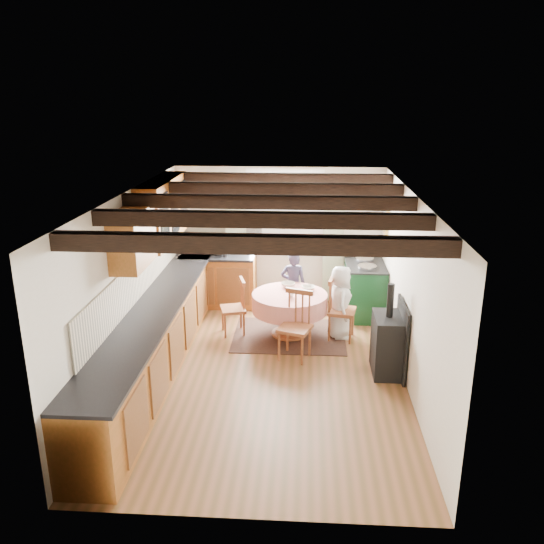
# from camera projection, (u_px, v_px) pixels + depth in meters

# --- Properties ---
(floor) EXTENTS (3.60, 5.50, 0.00)m
(floor) POSITION_uv_depth(u_px,v_px,m) (268.00, 371.00, 7.49)
(floor) COLOR brown
(floor) RESTS_ON ground
(ceiling) EXTENTS (3.60, 5.50, 0.00)m
(ceiling) POSITION_uv_depth(u_px,v_px,m) (268.00, 195.00, 6.75)
(ceiling) COLOR white
(ceiling) RESTS_ON ground
(wall_back) EXTENTS (3.60, 0.00, 2.40)m
(wall_back) POSITION_uv_depth(u_px,v_px,m) (279.00, 235.00, 9.73)
(wall_back) COLOR silver
(wall_back) RESTS_ON ground
(wall_front) EXTENTS (3.60, 0.00, 2.40)m
(wall_front) POSITION_uv_depth(u_px,v_px,m) (244.00, 399.00, 4.51)
(wall_front) COLOR silver
(wall_front) RESTS_ON ground
(wall_left) EXTENTS (0.00, 5.50, 2.40)m
(wall_left) POSITION_uv_depth(u_px,v_px,m) (131.00, 284.00, 7.23)
(wall_left) COLOR silver
(wall_left) RESTS_ON ground
(wall_right) EXTENTS (0.00, 5.50, 2.40)m
(wall_right) POSITION_uv_depth(u_px,v_px,m) (410.00, 290.00, 7.01)
(wall_right) COLOR silver
(wall_right) RESTS_ON ground
(beam_a) EXTENTS (3.60, 0.16, 0.16)m
(beam_a) POSITION_uv_depth(u_px,v_px,m) (252.00, 244.00, 4.88)
(beam_a) COLOR black
(beam_a) RESTS_ON ceiling
(beam_b) EXTENTS (3.60, 0.16, 0.16)m
(beam_b) POSITION_uv_depth(u_px,v_px,m) (261.00, 220.00, 5.83)
(beam_b) COLOR black
(beam_b) RESTS_ON ceiling
(beam_c) EXTENTS (3.60, 0.16, 0.16)m
(beam_c) POSITION_uv_depth(u_px,v_px,m) (268.00, 202.00, 6.78)
(beam_c) COLOR black
(beam_c) RESTS_ON ceiling
(beam_d) EXTENTS (3.60, 0.16, 0.16)m
(beam_d) POSITION_uv_depth(u_px,v_px,m) (273.00, 189.00, 7.73)
(beam_d) COLOR black
(beam_d) RESTS_ON ceiling
(beam_e) EXTENTS (3.60, 0.16, 0.16)m
(beam_e) POSITION_uv_depth(u_px,v_px,m) (277.00, 178.00, 8.68)
(beam_e) COLOR black
(beam_e) RESTS_ON ceiling
(splash_left) EXTENTS (0.02, 4.50, 0.55)m
(splash_left) POSITION_uv_depth(u_px,v_px,m) (139.00, 277.00, 7.51)
(splash_left) COLOR beige
(splash_left) RESTS_ON wall_left
(splash_back) EXTENTS (1.40, 0.02, 0.55)m
(splash_back) POSITION_uv_depth(u_px,v_px,m) (223.00, 235.00, 9.77)
(splash_back) COLOR beige
(splash_back) RESTS_ON wall_back
(base_cabinet_left) EXTENTS (0.60, 5.30, 0.88)m
(base_cabinet_left) POSITION_uv_depth(u_px,v_px,m) (157.00, 338.00, 7.44)
(base_cabinet_left) COLOR #A25424
(base_cabinet_left) RESTS_ON floor
(base_cabinet_back) EXTENTS (1.30, 0.60, 0.88)m
(base_cabinet_back) POSITION_uv_depth(u_px,v_px,m) (219.00, 281.00, 9.74)
(base_cabinet_back) COLOR #A25424
(base_cabinet_back) RESTS_ON floor
(worktop_left) EXTENTS (0.64, 5.30, 0.04)m
(worktop_left) POSITION_uv_depth(u_px,v_px,m) (156.00, 306.00, 7.30)
(worktop_left) COLOR black
(worktop_left) RESTS_ON base_cabinet_left
(worktop_back) EXTENTS (1.30, 0.64, 0.04)m
(worktop_back) POSITION_uv_depth(u_px,v_px,m) (218.00, 256.00, 9.58)
(worktop_back) COLOR black
(worktop_back) RESTS_ON base_cabinet_back
(wall_cabinet_glass) EXTENTS (0.34, 1.80, 0.90)m
(wall_cabinet_glass) POSITION_uv_depth(u_px,v_px,m) (163.00, 210.00, 8.13)
(wall_cabinet_glass) COLOR #A25424
(wall_cabinet_glass) RESTS_ON wall_left
(wall_cabinet_solid) EXTENTS (0.34, 0.90, 0.70)m
(wall_cabinet_solid) POSITION_uv_depth(u_px,v_px,m) (133.00, 238.00, 6.72)
(wall_cabinet_solid) COLOR #A25424
(wall_cabinet_solid) RESTS_ON wall_left
(window_frame) EXTENTS (1.34, 0.03, 1.54)m
(window_frame) POSITION_uv_depth(u_px,v_px,m) (285.00, 213.00, 9.59)
(window_frame) COLOR white
(window_frame) RESTS_ON wall_back
(window_pane) EXTENTS (1.20, 0.01, 1.40)m
(window_pane) POSITION_uv_depth(u_px,v_px,m) (285.00, 213.00, 9.59)
(window_pane) COLOR white
(window_pane) RESTS_ON wall_back
(curtain_left) EXTENTS (0.35, 0.10, 2.10)m
(curtain_left) POSITION_uv_depth(u_px,v_px,m) (236.00, 242.00, 9.71)
(curtain_left) COLOR beige
(curtain_left) RESTS_ON wall_back
(curtain_right) EXTENTS (0.35, 0.10, 2.10)m
(curtain_right) POSITION_uv_depth(u_px,v_px,m) (333.00, 243.00, 9.61)
(curtain_right) COLOR beige
(curtain_right) RESTS_ON wall_back
(curtain_rod) EXTENTS (2.00, 0.03, 0.03)m
(curtain_rod) POSITION_uv_depth(u_px,v_px,m) (285.00, 179.00, 9.33)
(curtain_rod) COLOR black
(curtain_rod) RESTS_ON wall_back
(wall_picture) EXTENTS (0.04, 0.50, 0.60)m
(wall_picture) POSITION_uv_depth(u_px,v_px,m) (386.00, 214.00, 9.05)
(wall_picture) COLOR gold
(wall_picture) RESTS_ON wall_right
(wall_plate) EXTENTS (0.30, 0.02, 0.30)m
(wall_plate) POSITION_uv_depth(u_px,v_px,m) (340.00, 209.00, 9.49)
(wall_plate) COLOR silver
(wall_plate) RESTS_ON wall_back
(rug) EXTENTS (1.71, 1.33, 0.01)m
(rug) POSITION_uv_depth(u_px,v_px,m) (289.00, 335.00, 8.57)
(rug) COLOR #42291D
(rug) RESTS_ON floor
(dining_table) EXTENTS (1.14, 1.14, 0.69)m
(dining_table) POSITION_uv_depth(u_px,v_px,m) (289.00, 315.00, 8.47)
(dining_table) COLOR tan
(dining_table) RESTS_ON floor
(chair_near) EXTENTS (0.54, 0.56, 0.98)m
(chair_near) POSITION_uv_depth(u_px,v_px,m) (295.00, 326.00, 7.71)
(chair_near) COLOR brown
(chair_near) RESTS_ON floor
(chair_left) EXTENTS (0.48, 0.47, 0.88)m
(chair_left) POSITION_uv_depth(u_px,v_px,m) (233.00, 307.00, 8.53)
(chair_left) COLOR brown
(chair_left) RESTS_ON floor
(chair_right) EXTENTS (0.51, 0.49, 0.97)m
(chair_right) POSITION_uv_depth(u_px,v_px,m) (342.00, 309.00, 8.34)
(chair_right) COLOR brown
(chair_right) RESTS_ON floor
(aga_range) EXTENTS (0.64, 0.99, 0.91)m
(aga_range) POSITION_uv_depth(u_px,v_px,m) (364.00, 289.00, 9.26)
(aga_range) COLOR #10391B
(aga_range) RESTS_ON floor
(cast_iron_stove) EXTENTS (0.38, 0.63, 1.25)m
(cast_iron_stove) POSITION_uv_depth(u_px,v_px,m) (388.00, 329.00, 7.27)
(cast_iron_stove) COLOR black
(cast_iron_stove) RESTS_ON floor
(child_far) EXTENTS (0.42, 0.29, 1.14)m
(child_far) POSITION_uv_depth(u_px,v_px,m) (293.00, 285.00, 9.12)
(child_far) COLOR #2C293F
(child_far) RESTS_ON floor
(child_right) EXTENTS (0.39, 0.58, 1.14)m
(child_right) POSITION_uv_depth(u_px,v_px,m) (340.00, 302.00, 8.37)
(child_right) COLOR silver
(child_right) RESTS_ON floor
(bowl_a) EXTENTS (0.25, 0.25, 0.05)m
(bowl_a) POSITION_uv_depth(u_px,v_px,m) (308.00, 288.00, 8.56)
(bowl_a) COLOR silver
(bowl_a) RESTS_ON dining_table
(bowl_b) EXTENTS (0.31, 0.31, 0.07)m
(bowl_b) POSITION_uv_depth(u_px,v_px,m) (288.00, 285.00, 8.66)
(bowl_b) COLOR silver
(bowl_b) RESTS_ON dining_table
(cup) EXTENTS (0.14, 0.14, 0.09)m
(cup) POSITION_uv_depth(u_px,v_px,m) (291.00, 294.00, 8.23)
(cup) COLOR silver
(cup) RESTS_ON dining_table
(canister_tall) EXTENTS (0.13, 0.13, 0.22)m
(canister_tall) POSITION_uv_depth(u_px,v_px,m) (206.00, 248.00, 9.61)
(canister_tall) COLOR #262628
(canister_tall) RESTS_ON worktop_back
(canister_wide) EXTENTS (0.17, 0.17, 0.19)m
(canister_wide) POSITION_uv_depth(u_px,v_px,m) (219.00, 250.00, 9.54)
(canister_wide) COLOR #262628
(canister_wide) RESTS_ON worktop_back
(canister_slim) EXTENTS (0.09, 0.09, 0.25)m
(canister_slim) POSITION_uv_depth(u_px,v_px,m) (225.00, 250.00, 9.43)
(canister_slim) COLOR #262628
(canister_slim) RESTS_ON worktop_back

